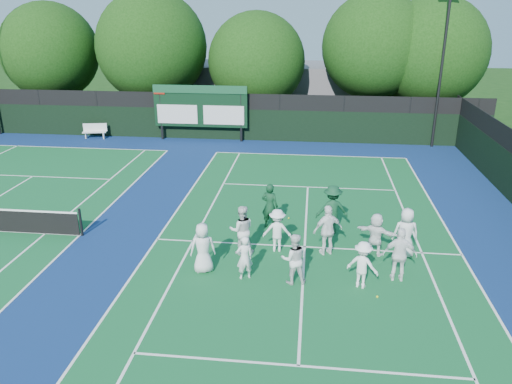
# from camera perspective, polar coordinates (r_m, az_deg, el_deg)

# --- Properties ---
(ground) EXTENTS (120.00, 120.00, 0.00)m
(ground) POSITION_cam_1_polar(r_m,az_deg,el_deg) (17.31, 5.50, -7.77)
(ground) COLOR #14350E
(ground) RESTS_ON ground
(court_apron) EXTENTS (34.00, 32.00, 0.01)m
(court_apron) POSITION_cam_1_polar(r_m,az_deg,el_deg) (19.19, -12.70, -5.23)
(court_apron) COLOR navy
(court_apron) RESTS_ON ground
(near_court) EXTENTS (11.05, 23.85, 0.01)m
(near_court) POSITION_cam_1_polar(r_m,az_deg,el_deg) (18.19, 5.58, -6.26)
(near_court) COLOR #12572A
(near_court) RESTS_ON ground
(back_fence) EXTENTS (34.00, 0.08, 3.00)m
(back_fence) POSITION_cam_1_polar(r_m,az_deg,el_deg) (32.57, -4.42, 8.35)
(back_fence) COLOR black
(back_fence) RESTS_ON ground
(scoreboard) EXTENTS (6.00, 0.21, 3.55)m
(scoreboard) POSITION_cam_1_polar(r_m,az_deg,el_deg) (32.22, -6.40, 9.66)
(scoreboard) COLOR black
(scoreboard) RESTS_ON ground
(clubhouse) EXTENTS (18.00, 6.00, 4.00)m
(clubhouse) POSITION_cam_1_polar(r_m,az_deg,el_deg) (39.80, 3.53, 11.52)
(clubhouse) COLOR slate
(clubhouse) RESTS_ON ground
(light_pole_right) EXTENTS (1.20, 0.30, 10.12)m
(light_pole_right) POSITION_cam_1_polar(r_m,az_deg,el_deg) (31.89, 20.80, 15.86)
(light_pole_right) COLOR black
(light_pole_right) RESTS_ON ground
(bench) EXTENTS (1.58, 0.71, 0.97)m
(bench) POSITION_cam_1_polar(r_m,az_deg,el_deg) (34.61, -17.94, 6.72)
(bench) COLOR silver
(bench) RESTS_ON ground
(tree_a) EXTENTS (6.80, 6.80, 8.56)m
(tree_a) POSITION_cam_1_polar(r_m,az_deg,el_deg) (39.63, -22.19, 14.42)
(tree_a) COLOR black
(tree_a) RESTS_ON ground
(tree_b) EXTENTS (7.63, 7.63, 9.35)m
(tree_b) POSITION_cam_1_polar(r_m,az_deg,el_deg) (36.68, -11.54, 15.65)
(tree_b) COLOR black
(tree_b) RESTS_ON ground
(tree_c) EXTENTS (6.60, 6.60, 7.95)m
(tree_c) POSITION_cam_1_polar(r_m,az_deg,el_deg) (35.24, 0.33, 14.47)
(tree_c) COLOR black
(tree_c) RESTS_ON ground
(tree_d) EXTENTS (6.94, 6.94, 9.15)m
(tree_d) POSITION_cam_1_polar(r_m,az_deg,el_deg) (35.17, 13.64, 15.58)
(tree_d) COLOR black
(tree_d) RESTS_ON ground
(tree_e) EXTENTS (7.20, 7.20, 8.94)m
(tree_e) POSITION_cam_1_polar(r_m,az_deg,el_deg) (35.81, 19.60, 14.51)
(tree_e) COLOR black
(tree_e) RESTS_ON ground
(tennis_ball_2) EXTENTS (0.07, 0.07, 0.07)m
(tennis_ball_2) POSITION_cam_1_polar(r_m,az_deg,el_deg) (15.62, 13.69, -11.55)
(tennis_ball_2) COLOR yellow
(tennis_ball_2) RESTS_ON ground
(tennis_ball_3) EXTENTS (0.07, 0.07, 0.07)m
(tennis_ball_3) POSITION_cam_1_polar(r_m,az_deg,el_deg) (17.55, -1.38, -7.12)
(tennis_ball_3) COLOR yellow
(tennis_ball_3) RESTS_ON ground
(tennis_ball_4) EXTENTS (0.07, 0.07, 0.07)m
(tennis_ball_4) POSITION_cam_1_polar(r_m,az_deg,el_deg) (20.45, 3.76, -3.00)
(tennis_ball_4) COLOR yellow
(tennis_ball_4) RESTS_ON ground
(tennis_ball_5) EXTENTS (0.07, 0.07, 0.07)m
(tennis_ball_5) POSITION_cam_1_polar(r_m,az_deg,el_deg) (18.88, 13.86, -5.68)
(tennis_ball_5) COLOR yellow
(tennis_ball_5) RESTS_ON ground
(player_front_0) EXTENTS (0.95, 0.76, 1.70)m
(player_front_0) POSITION_cam_1_polar(r_m,az_deg,el_deg) (16.26, -6.09, -6.38)
(player_front_0) COLOR silver
(player_front_0) RESTS_ON ground
(player_front_1) EXTENTS (0.63, 0.54, 1.47)m
(player_front_1) POSITION_cam_1_polar(r_m,az_deg,el_deg) (15.83, -1.32, -7.51)
(player_front_1) COLOR white
(player_front_1) RESTS_ON ground
(player_front_2) EXTENTS (0.91, 0.77, 1.67)m
(player_front_2) POSITION_cam_1_polar(r_m,az_deg,el_deg) (15.59, 4.34, -7.63)
(player_front_2) COLOR silver
(player_front_2) RESTS_ON ground
(player_front_3) EXTENTS (1.13, 0.90, 1.53)m
(player_front_3) POSITION_cam_1_polar(r_m,az_deg,el_deg) (15.70, 12.08, -8.14)
(player_front_3) COLOR white
(player_front_3) RESTS_ON ground
(player_front_4) EXTENTS (1.07, 0.50, 1.79)m
(player_front_4) POSITION_cam_1_polar(r_m,az_deg,el_deg) (16.29, 16.12, -6.90)
(player_front_4) COLOR white
(player_front_4) RESTS_ON ground
(player_back_0) EXTENTS (0.99, 0.84, 1.78)m
(player_back_0) POSITION_cam_1_polar(r_m,az_deg,el_deg) (17.32, -1.64, -4.36)
(player_back_0) COLOR silver
(player_back_0) RESTS_ON ground
(player_back_1) EXTENTS (1.03, 0.62, 1.57)m
(player_back_1) POSITION_cam_1_polar(r_m,az_deg,el_deg) (17.54, 2.44, -4.41)
(player_back_1) COLOR white
(player_back_1) RESTS_ON ground
(player_back_2) EXTENTS (1.15, 0.83, 1.82)m
(player_back_2) POSITION_cam_1_polar(r_m,az_deg,el_deg) (17.43, 8.22, -4.34)
(player_back_2) COLOR white
(player_back_2) RESTS_ON ground
(player_back_3) EXTENTS (1.50, 0.98, 1.54)m
(player_back_3) POSITION_cam_1_polar(r_m,az_deg,el_deg) (17.77, 13.53, -4.72)
(player_back_3) COLOR white
(player_back_3) RESTS_ON ground
(player_back_4) EXTENTS (0.89, 0.59, 1.78)m
(player_back_4) POSITION_cam_1_polar(r_m,az_deg,el_deg) (17.86, 16.74, -4.49)
(player_back_4) COLOR silver
(player_back_4) RESTS_ON ground
(coach_left) EXTENTS (0.76, 0.61, 1.83)m
(coach_left) POSITION_cam_1_polar(r_m,az_deg,el_deg) (19.28, 1.59, -1.62)
(coach_left) COLOR #0E361E
(coach_left) RESTS_ON ground
(coach_right) EXTENTS (1.33, 0.90, 1.91)m
(coach_right) POSITION_cam_1_polar(r_m,az_deg,el_deg) (19.06, 8.70, -2.00)
(coach_right) COLOR #103D23
(coach_right) RESTS_ON ground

